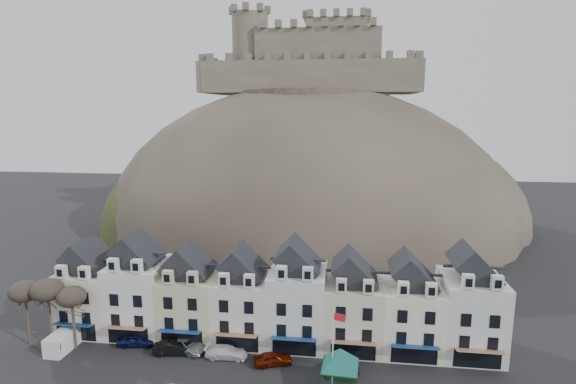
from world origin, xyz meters
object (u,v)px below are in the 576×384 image
object	(u,v)px
flagpole	(334,346)
car_maroon	(273,359)
white_van	(64,340)
car_black	(173,348)
car_charcoal	(342,367)
car_navy	(136,340)
car_white	(226,352)
bus_shelter	(340,358)
car_silver	(186,345)

from	to	relation	value
flagpole	car_maroon	world-z (taller)	flagpole
white_van	car_black	world-z (taller)	white_van
car_black	car_charcoal	distance (m)	19.86
car_navy	car_white	bearing A→B (deg)	-103.40
flagpole	car_charcoal	size ratio (longest dim) A/B	2.41
car_navy	car_charcoal	xyz separation A→B (m)	(25.02, -2.50, -0.16)
flagpole	car_navy	xyz separation A→B (m)	(-24.10, 6.04, -4.34)
white_van	car_charcoal	xyz separation A→B (m)	(33.28, -0.66, -0.51)
car_black	car_maroon	distance (m)	12.02
car_black	car_navy	bearing A→B (deg)	67.66
car_black	car_white	world-z (taller)	car_black
bus_shelter	car_black	size ratio (longest dim) A/B	1.56
car_silver	car_maroon	bearing A→B (deg)	-79.41
car_navy	car_white	world-z (taller)	car_navy
car_navy	car_silver	distance (m)	6.41
bus_shelter	car_white	bearing A→B (deg)	164.52
bus_shelter	car_navy	xyz separation A→B (m)	(-24.77, 5.71, -2.87)
white_van	car_black	bearing A→B (deg)	3.97
car_black	car_silver	xyz separation A→B (m)	(1.20, 0.86, -0.04)
car_navy	car_charcoal	size ratio (longest dim) A/B	1.22
car_white	car_charcoal	world-z (taller)	car_white
car_maroon	car_charcoal	bearing A→B (deg)	-113.96
bus_shelter	car_navy	world-z (taller)	bus_shelter
car_silver	car_charcoal	world-z (taller)	car_silver
flagpole	white_van	distance (m)	32.87
car_white	car_maroon	xyz separation A→B (m)	(5.60, -0.74, 0.03)
bus_shelter	car_white	xyz separation A→B (m)	(-13.17, 4.50, -2.93)
flagpole	white_van	bearing A→B (deg)	172.62
bus_shelter	car_maroon	size ratio (longest dim) A/B	1.69
flagpole	car_charcoal	xyz separation A→B (m)	(0.93, 3.54, -4.50)
flagpole	car_black	xyz separation A→B (m)	(-18.90, 4.82, -4.34)
car_white	car_maroon	world-z (taller)	car_maroon
car_navy	car_silver	size ratio (longest dim) A/B	0.86
car_silver	bus_shelter	bearing A→B (deg)	-87.24
flagpole	car_black	bearing A→B (deg)	165.69
bus_shelter	car_silver	world-z (taller)	bus_shelter
car_silver	car_maroon	size ratio (longest dim) A/B	1.21
car_charcoal	white_van	bearing A→B (deg)	85.56
bus_shelter	white_van	bearing A→B (deg)	176.69
car_maroon	car_navy	bearing A→B (deg)	63.50
car_navy	car_black	bearing A→B (deg)	-110.60
car_navy	car_silver	world-z (taller)	car_navy
bus_shelter	flagpole	xyz separation A→B (m)	(-0.67, -0.32, 1.48)
flagpole	car_navy	size ratio (longest dim) A/B	1.98
white_van	car_charcoal	distance (m)	33.30
car_white	car_charcoal	distance (m)	13.48
bus_shelter	car_charcoal	world-z (taller)	bus_shelter
car_white	flagpole	bearing A→B (deg)	-113.03
flagpole	car_black	world-z (taller)	flagpole
car_maroon	bus_shelter	bearing A→B (deg)	-136.38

